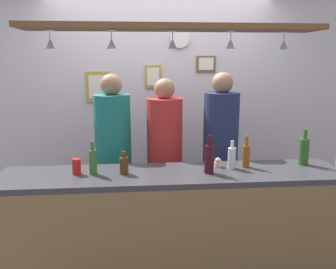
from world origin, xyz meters
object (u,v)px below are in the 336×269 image
at_px(person_middle_red_shirt, 165,147).
at_px(bottle_soda_clear, 232,157).
at_px(person_right_navy_shirt, 221,143).
at_px(bottle_beer_amber_tall, 246,155).
at_px(cupcake, 218,163).
at_px(picture_frame_crest, 153,77).
at_px(bottle_beer_green_import, 93,161).
at_px(picture_frame_upper_small, 206,64).
at_px(wall_clock, 180,38).
at_px(bottle_beer_brown_stubby, 124,165).
at_px(picture_frame_caricature, 98,87).
at_px(bottle_champagne_green, 304,151).
at_px(bottle_wine_dark_red, 209,158).
at_px(drink_can, 76,167).
at_px(person_left_teal_shirt, 113,146).

distance_m(person_middle_red_shirt, bottle_soda_clear, 0.77).
relative_size(person_right_navy_shirt, bottle_beer_amber_tall, 6.58).
relative_size(cupcake, picture_frame_crest, 0.30).
height_order(person_right_navy_shirt, bottle_beer_green_import, person_right_navy_shirt).
relative_size(bottle_soda_clear, picture_frame_upper_small, 1.05).
height_order(person_right_navy_shirt, wall_clock, wall_clock).
distance_m(bottle_beer_brown_stubby, bottle_soda_clear, 0.87).
bearing_deg(cupcake, picture_frame_caricature, 130.06).
height_order(bottle_soda_clear, picture_frame_crest, picture_frame_crest).
height_order(bottle_champagne_green, picture_frame_upper_small, picture_frame_upper_small).
bearing_deg(bottle_wine_dark_red, picture_frame_upper_small, 80.32).
height_order(picture_frame_crest, picture_frame_upper_small, picture_frame_upper_small).
height_order(bottle_beer_green_import, picture_frame_crest, picture_frame_crest).
bearing_deg(bottle_wine_dark_red, wall_clock, 92.36).
height_order(person_right_navy_shirt, bottle_champagne_green, person_right_navy_shirt).
distance_m(bottle_beer_green_import, cupcake, 1.01).
bearing_deg(wall_clock, person_middle_red_shirt, -107.25).
xyz_separation_m(person_right_navy_shirt, bottle_beer_brown_stubby, (-0.92, -0.66, -0.00)).
relative_size(bottle_beer_green_import, bottle_soda_clear, 1.13).
relative_size(person_right_navy_shirt, drink_can, 14.01).
distance_m(bottle_beer_brown_stubby, picture_frame_caricature, 1.52).
bearing_deg(wall_clock, bottle_beer_amber_tall, -73.33).
bearing_deg(bottle_beer_brown_stubby, person_middle_red_shirt, 60.66).
distance_m(bottle_soda_clear, wall_clock, 1.69).
xyz_separation_m(drink_can, picture_frame_crest, (0.66, 1.38, 0.61)).
bearing_deg(bottle_champagne_green, bottle_soda_clear, -175.23).
bearing_deg(picture_frame_crest, picture_frame_upper_small, 0.00).
relative_size(bottle_beer_amber_tall, bottle_beer_green_import, 1.00).
xyz_separation_m(bottle_beer_amber_tall, bottle_champagne_green, (0.51, 0.03, 0.02)).
relative_size(bottle_beer_amber_tall, bottle_soda_clear, 1.13).
bearing_deg(bottle_beer_brown_stubby, picture_frame_caricature, 102.89).
relative_size(person_middle_red_shirt, person_right_navy_shirt, 0.97).
bearing_deg(person_right_navy_shirt, bottle_beer_brown_stubby, -144.42).
bearing_deg(picture_frame_caricature, wall_clock, -0.39).
distance_m(person_middle_red_shirt, picture_frame_upper_small, 1.21).
relative_size(person_right_navy_shirt, cupcake, 21.92).
relative_size(person_right_navy_shirt, picture_frame_upper_small, 7.77).
height_order(bottle_wine_dark_red, picture_frame_upper_small, picture_frame_upper_small).
xyz_separation_m(bottle_beer_green_import, bottle_wine_dark_red, (0.89, -0.05, 0.01)).
height_order(person_right_navy_shirt, cupcake, person_right_navy_shirt).
bearing_deg(picture_frame_crest, person_left_teal_shirt, -119.30).
xyz_separation_m(bottle_champagne_green, bottle_beer_brown_stubby, (-1.50, -0.12, -0.05)).
distance_m(person_middle_red_shirt, drink_can, 0.96).
relative_size(bottle_beer_amber_tall, drink_can, 2.13).
height_order(bottle_beer_brown_stubby, bottle_wine_dark_red, bottle_wine_dark_red).
xyz_separation_m(person_right_navy_shirt, picture_frame_caricature, (-1.24, 0.75, 0.49)).
bearing_deg(person_middle_red_shirt, picture_frame_crest, 95.16).
bearing_deg(drink_can, cupcake, 4.38).
distance_m(person_middle_red_shirt, person_right_navy_shirt, 0.55).
height_order(person_right_navy_shirt, picture_frame_caricature, person_right_navy_shirt).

